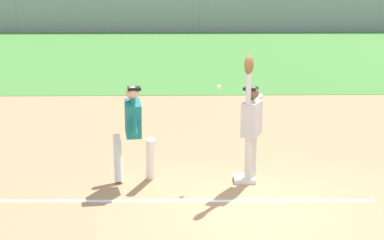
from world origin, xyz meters
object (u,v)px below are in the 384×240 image
(parked_car_green, at_px, (215,16))
(baseball, at_px, (219,87))
(first_base, at_px, (245,179))
(parked_car_red, at_px, (126,16))
(parked_car_silver, at_px, (306,16))
(parked_car_white, at_px, (41,16))
(runner, at_px, (133,127))
(fielder, at_px, (251,121))

(parked_car_green, bearing_deg, baseball, -93.25)
(first_base, height_order, parked_car_red, parked_car_red)
(parked_car_green, height_order, parked_car_silver, same)
(parked_car_white, bearing_deg, baseball, -77.08)
(parked_car_red, distance_m, parked_car_silver, 12.51)
(runner, xyz_separation_m, baseball, (1.51, 0.26, 0.66))
(parked_car_silver, bearing_deg, runner, -107.36)
(parked_car_white, height_order, parked_car_red, same)
(first_base, xyz_separation_m, parked_car_white, (-10.80, 31.76, 0.63))
(baseball, relative_size, parked_car_silver, 0.02)
(parked_car_white, bearing_deg, first_base, -76.48)
(baseball, height_order, parked_car_red, baseball)
(fielder, relative_size, runner, 1.33)
(parked_car_red, xyz_separation_m, parked_car_silver, (12.51, -0.29, 0.00))
(baseball, xyz_separation_m, parked_car_red, (-4.49, 31.32, -0.98))
(baseball, height_order, parked_car_white, baseball)
(runner, xyz_separation_m, parked_car_silver, (9.52, 31.29, -0.32))
(parked_car_red, relative_size, parked_car_silver, 1.00)
(parked_car_green, bearing_deg, parked_car_white, -179.57)
(runner, bearing_deg, parked_car_green, 75.11)
(runner, bearing_deg, first_base, -9.48)
(baseball, distance_m, parked_car_green, 31.65)
(fielder, bearing_deg, baseball, -5.58)
(fielder, relative_size, baseball, 30.81)
(parked_car_green, bearing_deg, parked_car_red, -177.61)
(first_base, bearing_deg, baseball, 149.29)
(parked_car_green, bearing_deg, fielder, -92.24)
(runner, distance_m, baseball, 1.66)
(baseball, bearing_deg, first_base, -30.71)
(first_base, bearing_deg, runner, 179.53)
(parked_car_red, bearing_deg, parked_car_green, 2.68)
(runner, bearing_deg, parked_car_silver, 64.06)
(runner, relative_size, parked_car_red, 0.39)
(fielder, distance_m, parked_car_green, 31.93)
(parked_car_red, height_order, parked_car_silver, same)
(parked_car_white, height_order, parked_car_green, same)
(fielder, height_order, runner, fielder)
(runner, bearing_deg, parked_car_white, 96.55)
(runner, relative_size, parked_car_green, 0.39)
(first_base, height_order, parked_car_white, parked_car_white)
(first_base, xyz_separation_m, parked_car_red, (-4.95, 31.59, 0.63))
(fielder, height_order, parked_car_silver, fielder)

